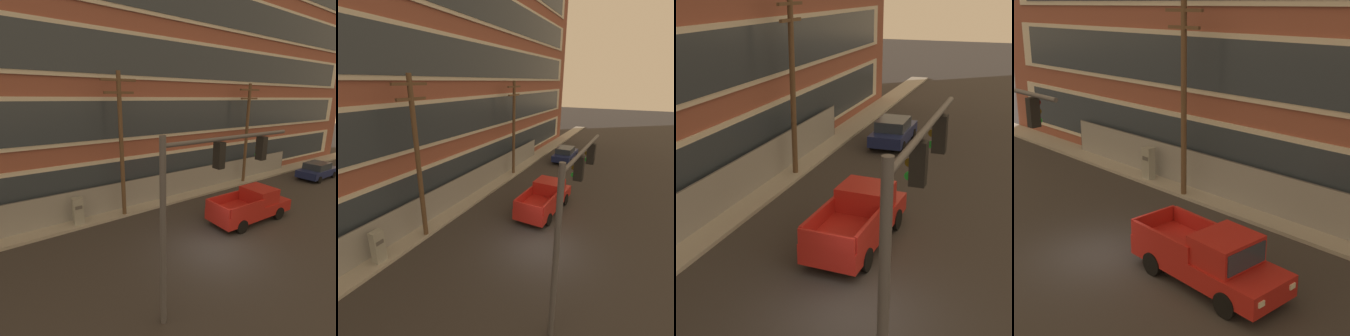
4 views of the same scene
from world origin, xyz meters
The scene contains 10 objects.
ground_plane centered at (0.00, 0.00, 0.00)m, with size 160.00×160.00×0.00m, color #333030.
sidewalk_building_side centered at (0.00, 6.81, 0.08)m, with size 80.00×1.66×0.16m, color #9E9B93.
brick_mill_building centered at (4.19, 12.77, 9.98)m, with size 50.25×10.86×19.93m.
chain_link_fence centered at (2.60, 7.13, 1.02)m, with size 28.69×0.06×2.01m.
traffic_signal_mast centered at (-2.83, -2.14, 4.53)m, with size 6.02×0.43×6.37m.
pickup_truck_red centered at (4.30, 1.24, 0.94)m, with size 5.66×2.26×1.98m.
sedan_navy centered at (16.72, 3.31, 0.80)m, with size 4.59×2.04×1.56m.
utility_pole_near_corner centered at (-1.96, 6.21, 4.86)m, with size 2.16×0.26×8.89m.
utility_pole_midblock centered at (9.89, 6.43, 4.72)m, with size 2.32×0.26×8.56m.
electrical_cabinet centered at (-4.78, 6.48, 0.90)m, with size 0.57×0.43×1.79m.
Camera 1 is at (-8.58, -8.20, 7.36)m, focal length 28.00 mm.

